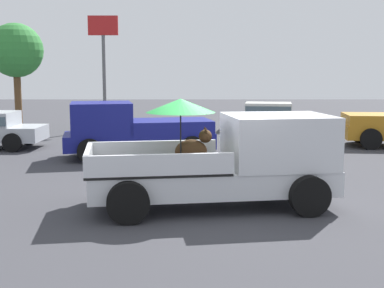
{
  "coord_description": "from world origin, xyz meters",
  "views": [
    {
      "loc": [
        -0.41,
        -10.48,
        2.82
      ],
      "look_at": [
        -0.36,
        1.52,
        1.1
      ],
      "focal_mm": 48.29,
      "sensor_mm": 36.0,
      "label": 1
    }
  ],
  "objects_px": {
    "pickup_truck_red": "(131,130)",
    "pickup_truck_main": "(231,159)",
    "parked_sedan_far": "(267,115)",
    "motel_sign": "(101,50)"
  },
  "relations": [
    {
      "from": "pickup_truck_main",
      "to": "parked_sedan_far",
      "type": "height_order",
      "value": "pickup_truck_main"
    },
    {
      "from": "pickup_truck_main",
      "to": "parked_sedan_far",
      "type": "xyz_separation_m",
      "value": [
        2.76,
        13.4,
        -0.24
      ]
    },
    {
      "from": "parked_sedan_far",
      "to": "pickup_truck_main",
      "type": "bearing_deg",
      "value": -92.65
    },
    {
      "from": "motel_sign",
      "to": "pickup_truck_main",
      "type": "bearing_deg",
      "value": -70.37
    },
    {
      "from": "pickup_truck_red",
      "to": "pickup_truck_main",
      "type": "bearing_deg",
      "value": 103.28
    },
    {
      "from": "parked_sedan_far",
      "to": "motel_sign",
      "type": "xyz_separation_m",
      "value": [
        -7.77,
        0.65,
        3.0
      ]
    },
    {
      "from": "pickup_truck_red",
      "to": "motel_sign",
      "type": "distance_m",
      "value": 8.7
    },
    {
      "from": "pickup_truck_main",
      "to": "motel_sign",
      "type": "relative_size",
      "value": 0.99
    },
    {
      "from": "pickup_truck_red",
      "to": "parked_sedan_far",
      "type": "bearing_deg",
      "value": -138.57
    },
    {
      "from": "pickup_truck_main",
      "to": "motel_sign",
      "type": "xyz_separation_m",
      "value": [
        -5.01,
        14.06,
        2.76
      ]
    }
  ]
}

